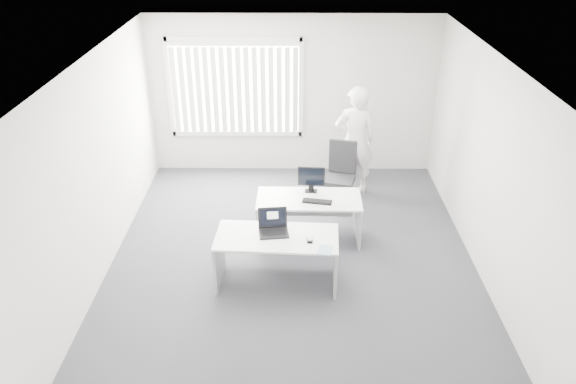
{
  "coord_description": "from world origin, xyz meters",
  "views": [
    {
      "loc": [
        -0.01,
        -6.45,
        4.48
      ],
      "look_at": [
        -0.06,
        0.15,
        1.0
      ],
      "focal_mm": 35.0,
      "sensor_mm": 36.0,
      "label": 1
    }
  ],
  "objects_px": {
    "desk_near": "(277,249)",
    "desk_far": "(309,210)",
    "laptop": "(274,224)",
    "person": "(355,141)",
    "monitor": "(311,179)",
    "office_chair": "(340,186)"
  },
  "relations": [
    {
      "from": "desk_near",
      "to": "desk_far",
      "type": "xyz_separation_m",
      "value": [
        0.43,
        1.06,
        -0.02
      ]
    },
    {
      "from": "desk_near",
      "to": "monitor",
      "type": "distance_m",
      "value": 1.4
    },
    {
      "from": "laptop",
      "to": "person",
      "type": "bearing_deg",
      "value": 56.94
    },
    {
      "from": "office_chair",
      "to": "monitor",
      "type": "distance_m",
      "value": 1.13
    },
    {
      "from": "person",
      "to": "desk_near",
      "type": "bearing_deg",
      "value": 57.97
    },
    {
      "from": "laptop",
      "to": "monitor",
      "type": "distance_m",
      "value": 1.32
    },
    {
      "from": "office_chair",
      "to": "monitor",
      "type": "bearing_deg",
      "value": -104.69
    },
    {
      "from": "desk_far",
      "to": "office_chair",
      "type": "height_order",
      "value": "office_chair"
    },
    {
      "from": "desk_near",
      "to": "desk_far",
      "type": "relative_size",
      "value": 1.06
    },
    {
      "from": "office_chair",
      "to": "laptop",
      "type": "xyz_separation_m",
      "value": [
        -1.0,
        -2.08,
        0.52
      ]
    },
    {
      "from": "office_chair",
      "to": "laptop",
      "type": "height_order",
      "value": "office_chair"
    },
    {
      "from": "office_chair",
      "to": "person",
      "type": "bearing_deg",
      "value": 75.18
    },
    {
      "from": "desk_near",
      "to": "office_chair",
      "type": "xyz_separation_m",
      "value": [
        0.96,
        2.13,
        -0.18
      ]
    },
    {
      "from": "monitor",
      "to": "office_chair",
      "type": "bearing_deg",
      "value": 65.37
    },
    {
      "from": "person",
      "to": "monitor",
      "type": "xyz_separation_m",
      "value": [
        -0.75,
        -1.3,
        -0.06
      ]
    },
    {
      "from": "person",
      "to": "monitor",
      "type": "height_order",
      "value": "person"
    },
    {
      "from": "laptop",
      "to": "monitor",
      "type": "bearing_deg",
      "value": 60.83
    },
    {
      "from": "laptop",
      "to": "office_chair",
      "type": "bearing_deg",
      "value": 57.71
    },
    {
      "from": "desk_near",
      "to": "laptop",
      "type": "relative_size",
      "value": 4.28
    },
    {
      "from": "person",
      "to": "monitor",
      "type": "distance_m",
      "value": 1.5
    },
    {
      "from": "desk_far",
      "to": "office_chair",
      "type": "distance_m",
      "value": 1.21
    },
    {
      "from": "laptop",
      "to": "monitor",
      "type": "height_order",
      "value": "monitor"
    }
  ]
}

